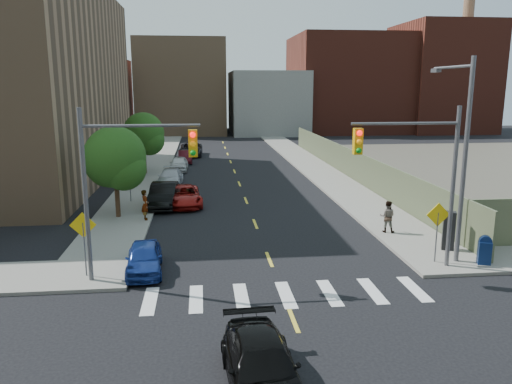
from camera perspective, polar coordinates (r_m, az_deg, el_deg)
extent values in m
plane|color=black|center=(15.87, 5.61, -17.44)|extent=(160.00, 160.00, 0.00)
cube|color=gray|center=(55.74, -11.13, 3.90)|extent=(3.50, 73.00, 0.15)
cube|color=gray|center=(56.56, 4.75, 4.20)|extent=(3.50, 73.00, 0.15)
cube|color=#67724F|center=(43.85, 10.50, 3.29)|extent=(0.12, 44.00, 2.50)
cube|color=#592319|center=(85.65, -19.40, 10.22)|extent=(14.00, 18.00, 12.00)
cube|color=#8C6B4C|center=(85.55, -8.46, 11.76)|extent=(14.00, 16.00, 15.00)
cube|color=gray|center=(84.26, 1.26, 10.19)|extent=(12.00, 16.00, 10.00)
cube|color=#592319|center=(89.06, 10.26, 12.03)|extent=(18.00, 18.00, 16.00)
cube|color=#592319|center=(93.01, 20.36, 12.10)|extent=(14.00, 16.00, 18.00)
cylinder|color=#8C6B4C|center=(95.03, 22.82, 14.92)|extent=(1.80, 1.80, 28.00)
cylinder|color=#59595E|center=(20.47, -18.89, -0.71)|extent=(0.18, 0.18, 7.00)
cylinder|color=#59595E|center=(19.68, -13.00, 7.40)|extent=(4.50, 0.12, 0.12)
cube|color=#E5A50C|center=(19.62, -7.22, 5.54)|extent=(0.35, 0.30, 1.05)
cylinder|color=#59595E|center=(22.54, 21.56, 0.22)|extent=(0.18, 0.18, 7.00)
cylinder|color=#59595E|center=(21.21, 16.71, 7.51)|extent=(4.50, 0.12, 0.12)
cube|color=#E5A50C|center=(20.59, 11.56, 5.70)|extent=(0.35, 0.30, 1.05)
cylinder|color=#59595E|center=(23.14, 22.72, 2.94)|extent=(0.20, 0.20, 9.00)
cylinder|color=#59595E|center=(24.41, 21.57, 13.14)|extent=(0.12, 3.50, 0.12)
cube|color=#59595E|center=(25.84, 19.88, 12.93)|extent=(0.25, 0.60, 0.18)
cylinder|color=#59595E|center=(21.61, -18.98, -6.40)|extent=(0.06, 0.06, 2.40)
cube|color=yellow|center=(21.29, -19.18, -3.58)|extent=(1.06, 0.04, 1.06)
cylinder|color=#59595E|center=(23.38, 19.90, -5.07)|extent=(0.06, 0.06, 2.40)
cube|color=yellow|center=(23.10, 20.10, -2.45)|extent=(1.06, 0.04, 1.06)
cylinder|color=#59595E|center=(34.48, -14.19, 0.67)|extent=(0.06, 0.06, 2.40)
cube|color=yellow|center=(34.29, -14.28, 2.48)|extent=(1.06, 0.04, 1.06)
cylinder|color=#332114|center=(30.62, -15.56, -0.59)|extent=(0.28, 0.28, 2.64)
sphere|color=#1D4413|center=(30.20, -15.82, 3.86)|extent=(3.60, 3.60, 3.60)
sphere|color=#1D4413|center=(29.91, -14.90, 2.67)|extent=(2.64, 2.64, 2.64)
sphere|color=#1D4413|center=(30.72, -16.39, 3.16)|extent=(2.88, 2.88, 2.88)
cylinder|color=#332114|center=(45.25, -12.59, 3.56)|extent=(0.28, 0.28, 2.64)
sphere|color=#1D4413|center=(44.96, -12.73, 6.59)|extent=(3.60, 3.60, 3.60)
sphere|color=#1D4413|center=(44.67, -12.10, 5.81)|extent=(2.64, 2.64, 2.64)
sphere|color=#1D4413|center=(45.45, -13.16, 6.09)|extent=(2.88, 2.88, 2.88)
imported|color=navy|center=(21.86, -12.65, -7.38)|extent=(1.72, 3.78, 1.26)
imported|color=black|center=(33.16, -10.49, -0.35)|extent=(1.94, 4.82, 1.56)
imported|color=maroon|center=(33.28, -8.23, -0.43)|extent=(2.62, 4.92, 1.32)
imported|color=#B4B6BC|center=(40.02, -9.78, 1.62)|extent=(2.11, 4.61, 1.31)
imported|color=silver|center=(46.84, -8.81, 3.19)|extent=(1.71, 3.99, 1.34)
imported|color=#3E0C13|center=(51.73, -8.11, 4.00)|extent=(1.53, 3.89, 1.26)
imported|color=#222227|center=(56.87, -7.47, 4.87)|extent=(2.64, 5.47, 1.50)
imported|color=black|center=(13.69, 0.64, -19.36)|extent=(2.11, 4.67, 1.33)
cube|color=navy|center=(24.07, 24.64, -6.34)|extent=(0.63, 0.55, 1.01)
cylinder|color=navy|center=(23.91, 24.75, -5.14)|extent=(0.57, 0.40, 0.52)
cube|color=black|center=(25.36, 21.17, -4.14)|extent=(0.68, 0.63, 1.85)
imported|color=gray|center=(29.59, -12.55, -1.44)|extent=(0.56, 0.72, 1.76)
imported|color=gray|center=(27.36, 14.78, -2.73)|extent=(1.01, 0.92, 1.69)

